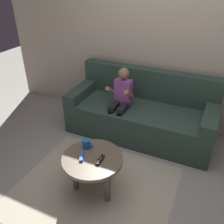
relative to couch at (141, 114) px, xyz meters
The scene contains 9 objects.
ground_plane 1.25m from the couch, 82.99° to the right, with size 10.13×10.13×0.00m, color #9E998E.
wall_back 1.04m from the couch, 69.46° to the left, with size 5.07×0.05×2.50m, color #B2A38E.
couch is the anchor object (origin of this frame).
person_seated_on_couch 0.40m from the couch, 143.58° to the right, with size 0.31×0.38×0.97m.
coffee_table 1.24m from the couch, 94.12° to the right, with size 0.61×0.61×0.45m.
area_rug 1.28m from the couch, 94.10° to the right, with size 1.62×1.43×0.01m, color #BCB299.
game_remote_blue_near_edge 1.31m from the couch, 98.14° to the right, with size 0.09×0.14×0.03m.
game_remote_black_center 1.26m from the couch, 89.84° to the right, with size 0.04×0.14×0.03m.
coffee_mug 1.17m from the couch, 100.74° to the right, with size 0.12×0.08×0.09m.
Camera 1 is at (0.70, -1.61, 2.03)m, focal length 38.84 mm.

